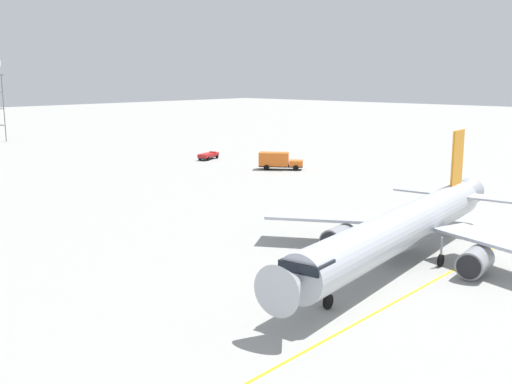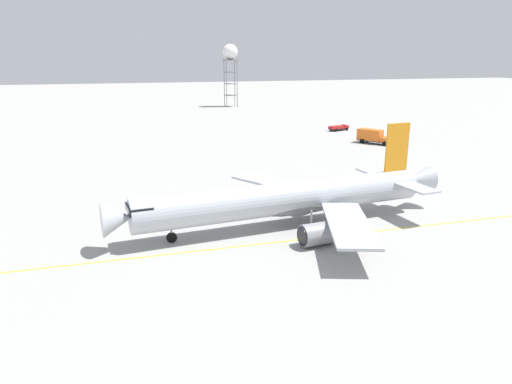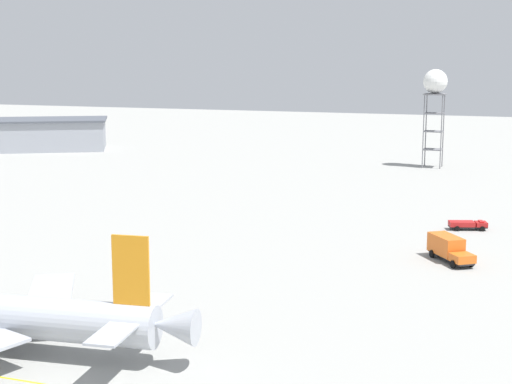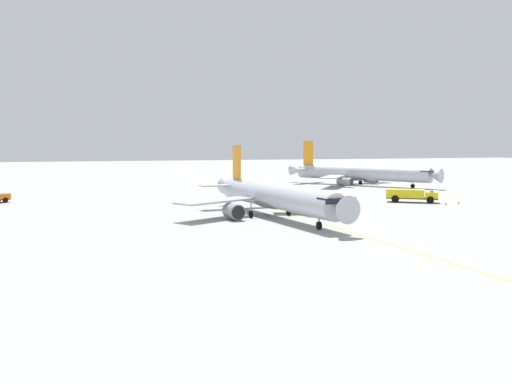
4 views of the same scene
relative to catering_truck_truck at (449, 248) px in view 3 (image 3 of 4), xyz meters
The scene contains 3 objects.
catering_truck_truck is the anchor object (origin of this frame).
ops_pickup_truck 19.24m from the catering_truck_truck, 87.80° to the left, with size 5.86×3.57×1.41m.
radar_tower 87.92m from the catering_truck_truck, 98.63° to the left, with size 5.55×5.55×22.73m.
Camera 3 is at (48.19, -52.05, 25.34)m, focal length 54.26 mm.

